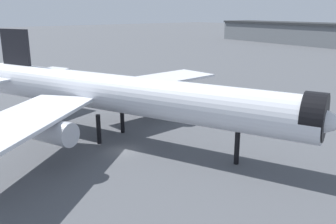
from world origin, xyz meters
TOP-DOWN VIEW (x-y plane):
  - ground at (0.00, 0.00)m, footprint 900.00×900.00m
  - airliner_near_gate at (-4.07, 2.61)m, footprint 62.18×55.66m

SIDE VIEW (x-z plane):
  - ground at x=0.00m, z-range 0.00..0.00m
  - airliner_near_gate at x=-4.07m, z-range -1.01..15.86m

